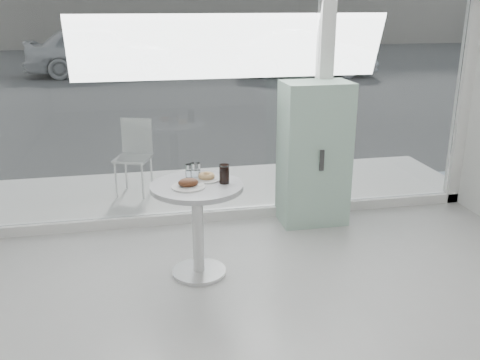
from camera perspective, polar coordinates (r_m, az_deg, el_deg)
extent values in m
cube|color=white|center=(5.47, -0.67, -3.55)|extent=(5.00, 0.12, 0.10)
cube|color=white|center=(6.05, 23.09, 11.35)|extent=(0.12, 0.12, 3.00)
cube|color=white|center=(5.35, 9.00, 11.80)|extent=(0.14, 0.14, 3.00)
cube|color=white|center=(5.03, -9.57, 10.20)|extent=(3.21, 0.02, 2.60)
cube|color=white|center=(5.67, 16.44, 10.64)|extent=(1.41, 0.02, 2.60)
cylinder|color=silver|center=(4.43, -4.38, -9.72)|extent=(0.44, 0.44, 0.03)
cylinder|color=silver|center=(4.28, -4.50, -5.52)|extent=(0.09, 0.09, 0.70)
cylinder|color=silver|center=(4.13, -4.63, -0.71)|extent=(0.72, 0.72, 0.04)
cube|color=white|center=(6.22, -2.06, -1.04)|extent=(5.60, 1.60, 0.05)
cube|color=#393939|center=(18.13, -8.62, 11.71)|extent=(40.00, 24.00, 0.00)
cube|color=#94BDA7|center=(5.25, 7.89, 2.78)|extent=(0.65, 0.43, 1.40)
cube|color=#333333|center=(5.04, 8.72, 2.09)|extent=(0.04, 0.02, 0.20)
cylinder|color=silver|center=(5.99, -13.10, -0.01)|extent=(0.02, 0.02, 0.40)
cylinder|color=silver|center=(5.88, -10.35, -0.16)|extent=(0.02, 0.02, 0.40)
cylinder|color=silver|center=(6.26, -12.07, 0.87)|extent=(0.02, 0.02, 0.40)
cylinder|color=silver|center=(6.15, -9.43, 0.74)|extent=(0.02, 0.02, 0.40)
cube|color=silver|center=(6.01, -11.36, 2.28)|extent=(0.46, 0.46, 0.03)
cube|color=silver|center=(6.11, -10.94, 4.66)|extent=(0.34, 0.14, 0.40)
imported|color=silver|center=(16.63, -14.65, 13.24)|extent=(4.33, 1.91, 1.45)
imported|color=#979A9E|center=(16.08, 6.99, 13.27)|extent=(4.15, 2.07, 1.31)
cylinder|color=silver|center=(4.06, -5.53, -0.72)|extent=(0.26, 0.26, 0.01)
cube|color=silver|center=(4.05, -5.23, -0.62)|extent=(0.16, 0.16, 0.00)
ellipsoid|color=#32190D|center=(4.05, -5.54, -0.27)|extent=(0.15, 0.12, 0.07)
ellipsoid|color=#32190D|center=(4.07, -5.08, -0.22)|extent=(0.08, 0.07, 0.04)
cylinder|color=silver|center=(4.22, -3.59, 0.11)|extent=(0.22, 0.22, 0.01)
torus|color=tan|center=(4.22, -3.60, 0.44)|extent=(0.13, 0.13, 0.04)
cylinder|color=white|center=(4.27, -5.39, 0.96)|extent=(0.07, 0.07, 0.11)
cylinder|color=white|center=(4.28, -5.38, 0.67)|extent=(0.06, 0.06, 0.06)
cylinder|color=white|center=(4.25, -4.77, 0.99)|extent=(0.08, 0.08, 0.13)
cylinder|color=white|center=(4.25, -4.76, 0.65)|extent=(0.07, 0.07, 0.07)
cylinder|color=white|center=(4.12, -1.70, 0.65)|extent=(0.08, 0.08, 0.15)
cylinder|color=black|center=(4.12, -1.70, 0.56)|extent=(0.07, 0.07, 0.13)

